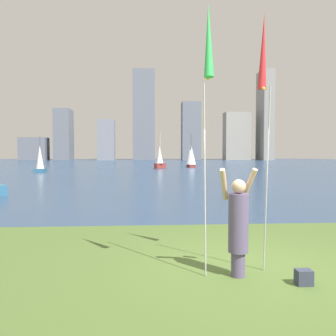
{
  "coord_description": "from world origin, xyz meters",
  "views": [
    {
      "loc": [
        -1.87,
        -6.33,
        2.09
      ],
      "look_at": [
        -0.48,
        14.07,
        1.22
      ],
      "focal_mm": 37.97,
      "sensor_mm": 36.0,
      "label": 1
    }
  ],
  "objects_px": {
    "kite_flag_left": "(208,49)",
    "bag": "(304,277)",
    "person": "(238,223)",
    "sailboat_7": "(191,156)",
    "kite_flag_right": "(263,59)",
    "sailboat_8": "(40,160)",
    "sailboat_5": "(160,157)"
  },
  "relations": [
    {
      "from": "kite_flag_right",
      "to": "sailboat_7",
      "type": "distance_m",
      "value": 45.61
    },
    {
      "from": "bag",
      "to": "sailboat_7",
      "type": "distance_m",
      "value": 46.43
    },
    {
      "from": "kite_flag_left",
      "to": "person",
      "type": "bearing_deg",
      "value": 11.98
    },
    {
      "from": "kite_flag_right",
      "to": "bag",
      "type": "distance_m",
      "value": 3.78
    },
    {
      "from": "bag",
      "to": "sailboat_5",
      "type": "distance_m",
      "value": 42.56
    },
    {
      "from": "kite_flag_left",
      "to": "sailboat_5",
      "type": "relative_size",
      "value": 0.95
    },
    {
      "from": "person",
      "to": "sailboat_7",
      "type": "height_order",
      "value": "sailboat_7"
    },
    {
      "from": "kite_flag_left",
      "to": "sailboat_8",
      "type": "distance_m",
      "value": 35.68
    },
    {
      "from": "person",
      "to": "kite_flag_left",
      "type": "xyz_separation_m",
      "value": [
        -0.54,
        -0.12,
        2.86
      ]
    },
    {
      "from": "kite_flag_left",
      "to": "kite_flag_right",
      "type": "xyz_separation_m",
      "value": [
        1.09,
        0.54,
        0.0
      ]
    },
    {
      "from": "person",
      "to": "kite_flag_left",
      "type": "height_order",
      "value": "kite_flag_left"
    },
    {
      "from": "sailboat_5",
      "to": "kite_flag_right",
      "type": "bearing_deg",
      "value": -90.01
    },
    {
      "from": "sailboat_8",
      "to": "sailboat_5",
      "type": "bearing_deg",
      "value": 33.33
    },
    {
      "from": "kite_flag_left",
      "to": "sailboat_7",
      "type": "xyz_separation_m",
      "value": [
        5.82,
        45.85,
        -2.06
      ]
    },
    {
      "from": "kite_flag_left",
      "to": "sailboat_5",
      "type": "height_order",
      "value": "sailboat_5"
    },
    {
      "from": "bag",
      "to": "sailboat_8",
      "type": "xyz_separation_m",
      "value": [
        -13.72,
        33.77,
        1.15
      ]
    },
    {
      "from": "sailboat_7",
      "to": "sailboat_5",
      "type": "bearing_deg",
      "value": -142.21
    },
    {
      "from": "bag",
      "to": "sailboat_8",
      "type": "distance_m",
      "value": 36.47
    },
    {
      "from": "kite_flag_right",
      "to": "sailboat_5",
      "type": "bearing_deg",
      "value": 89.99
    },
    {
      "from": "kite_flag_left",
      "to": "sailboat_8",
      "type": "bearing_deg",
      "value": 110.12
    },
    {
      "from": "sailboat_7",
      "to": "sailboat_8",
      "type": "bearing_deg",
      "value": -145.46
    },
    {
      "from": "kite_flag_left",
      "to": "bag",
      "type": "xyz_separation_m",
      "value": [
        1.48,
        -0.35,
        -3.65
      ]
    },
    {
      "from": "person",
      "to": "sailboat_8",
      "type": "height_order",
      "value": "sailboat_8"
    },
    {
      "from": "kite_flag_left",
      "to": "kite_flag_right",
      "type": "height_order",
      "value": "kite_flag_right"
    },
    {
      "from": "person",
      "to": "kite_flag_left",
      "type": "distance_m",
      "value": 2.92
    },
    {
      "from": "sailboat_5",
      "to": "person",
      "type": "bearing_deg",
      "value": -90.75
    },
    {
      "from": "person",
      "to": "sailboat_5",
      "type": "distance_m",
      "value": 42.08
    },
    {
      "from": "kite_flag_left",
      "to": "sailboat_7",
      "type": "bearing_deg",
      "value": 82.77
    },
    {
      "from": "sailboat_5",
      "to": "sailboat_7",
      "type": "distance_m",
      "value": 5.98
    },
    {
      "from": "person",
      "to": "sailboat_7",
      "type": "xyz_separation_m",
      "value": [
        5.27,
        45.74,
        0.8
      ]
    },
    {
      "from": "bag",
      "to": "sailboat_7",
      "type": "xyz_separation_m",
      "value": [
        4.34,
        46.2,
        1.58
      ]
    },
    {
      "from": "bag",
      "to": "sailboat_5",
      "type": "xyz_separation_m",
      "value": [
        -0.39,
        42.54,
        1.35
      ]
    }
  ]
}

